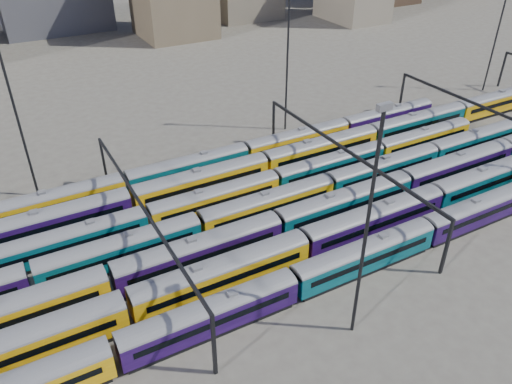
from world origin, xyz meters
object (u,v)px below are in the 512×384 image
rake_1 (304,243)px  mast_2 (367,223)px  rake_0 (364,253)px  rake_2 (277,223)px

rake_1 → mast_2: 16.44m
rake_0 → mast_2: (-7.02, -7.00, 11.38)m
rake_1 → mast_2: bearing=-97.7°
rake_0 → rake_1: (-5.40, 5.00, 0.25)m
rake_2 → mast_2: (-0.86, -17.00, 11.16)m
rake_2 → mast_2: mast_2 is taller
rake_1 → rake_2: 5.06m
rake_0 → rake_2: (-6.16, 10.00, 0.22)m
rake_1 → rake_0: bearing=-42.8°
mast_2 → rake_1: bearing=82.3°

